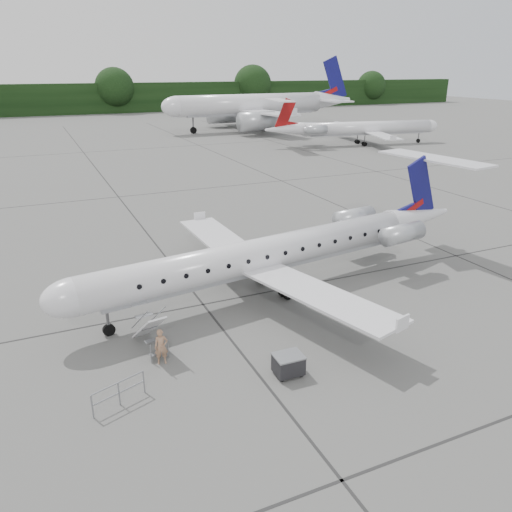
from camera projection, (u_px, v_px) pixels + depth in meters
name	position (u px, v px, depth m)	size (l,w,h in m)	color
ground	(345.00, 316.00, 25.90)	(320.00, 320.00, 0.00)	slate
treeline	(77.00, 99.00, 135.28)	(260.00, 4.00, 8.00)	black
main_regional_jet	(260.00, 239.00, 27.30)	(25.84, 18.61, 6.63)	silver
airstair	(149.00, 329.00, 22.58)	(0.85, 2.51, 2.08)	silver
passenger	(161.00, 347.00, 21.56)	(0.59, 0.39, 1.62)	#9B7154
safety_railing	(119.00, 394.00, 18.95)	(2.20, 0.08, 1.00)	gray
baggage_cart	(288.00, 364.00, 20.81)	(1.17, 0.94, 1.01)	black
bg_narrowbody	(251.00, 94.00, 99.58)	(39.47, 28.42, 14.17)	silver
bg_regional_right	(368.00, 121.00, 81.88)	(28.76, 20.71, 7.54)	silver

